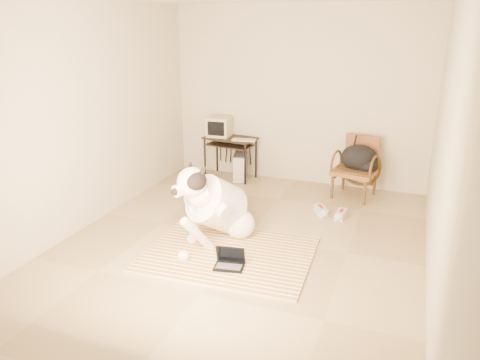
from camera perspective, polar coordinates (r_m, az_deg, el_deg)
The scene contains 16 objects.
floor at distance 5.64m, azimuth 0.97°, elevation -6.92°, with size 4.50×4.50×0.00m, color #9B885F.
wall_back at distance 7.31m, azimuth 7.08°, elevation 10.10°, with size 4.50×4.50×0.00m, color #BFB69C.
wall_front at distance 3.24m, azimuth -12.45°, elevation -1.55°, with size 4.50×4.50×0.00m, color #BFB69C.
wall_left at distance 6.14m, azimuth -16.98°, elevation 7.73°, with size 4.50×4.50×0.00m, color #BFB69C.
wall_right at distance 4.91m, azimuth 23.65°, elevation 4.30°, with size 4.50×4.50×0.00m, color #BFB69C.
rug at distance 5.22m, azimuth -1.41°, elevation -9.01°, with size 1.87×1.46×0.02m.
dog at distance 5.42m, azimuth -2.89°, elevation -3.26°, with size 0.80×1.42×1.05m.
laptop at distance 4.94m, azimuth -1.28°, elevation -9.90°, with size 0.34×0.27×0.22m.
computer_desk at distance 7.52m, azimuth -1.23°, elevation 4.50°, with size 0.86×0.56×0.68m.
crt_monitor at distance 7.57m, azimuth -2.55°, elevation 6.53°, with size 0.37×0.36×0.31m.
desk_keyboard at distance 7.30m, azimuth 0.47°, elevation 4.91°, with size 0.37×0.13×0.02m, color #B4A88D.
pc_tower at distance 7.54m, azimuth 0.02°, elevation 1.63°, with size 0.30×0.49×0.43m.
rattan_chair at distance 6.97m, azimuth 13.98°, elevation 1.54°, with size 0.67×0.65×0.87m.
backpack at distance 6.90m, azimuth 14.47°, elevation 2.50°, with size 0.54×0.42×0.38m.
sneaker_left at distance 6.36m, azimuth 9.85°, elevation -3.68°, with size 0.24×0.30×0.10m.
sneaker_right at distance 6.28m, azimuth 12.22°, elevation -4.14°, with size 0.14×0.28×0.09m.
Camera 1 is at (1.70, -4.78, 2.46)m, focal length 35.00 mm.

